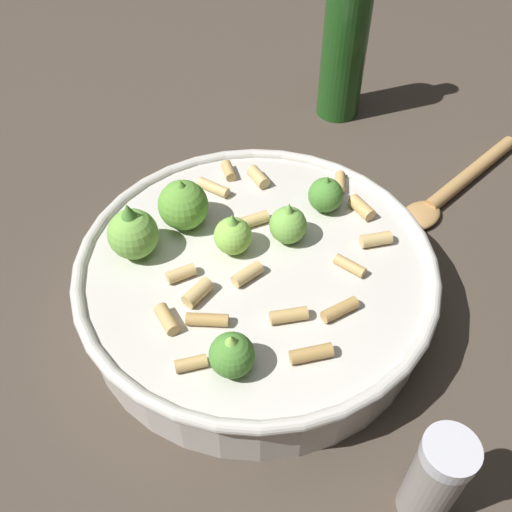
% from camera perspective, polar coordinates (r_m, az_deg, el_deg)
% --- Properties ---
extents(ground_plane, '(2.40, 2.40, 0.00)m').
position_cam_1_polar(ground_plane, '(0.55, 0.00, -4.58)').
color(ground_plane, '#42382D').
extents(cooking_pan, '(0.32, 0.32, 0.11)m').
position_cam_1_polar(cooking_pan, '(0.53, -0.23, -2.13)').
color(cooking_pan, beige).
rests_on(cooking_pan, ground).
extents(pepper_shaker, '(0.04, 0.04, 0.10)m').
position_cam_1_polar(pepper_shaker, '(0.43, 17.02, -20.03)').
color(pepper_shaker, gray).
rests_on(pepper_shaker, ground).
extents(olive_oil_bottle, '(0.05, 0.05, 0.22)m').
position_cam_1_polar(olive_oil_bottle, '(0.75, 8.59, 19.44)').
color(olive_oil_bottle, '#1E4C19').
rests_on(olive_oil_bottle, ground).
extents(wooden_spoon, '(0.10, 0.20, 0.02)m').
position_cam_1_polar(wooden_spoon, '(0.69, 18.75, 6.37)').
color(wooden_spoon, '#B2844C').
rests_on(wooden_spoon, ground).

